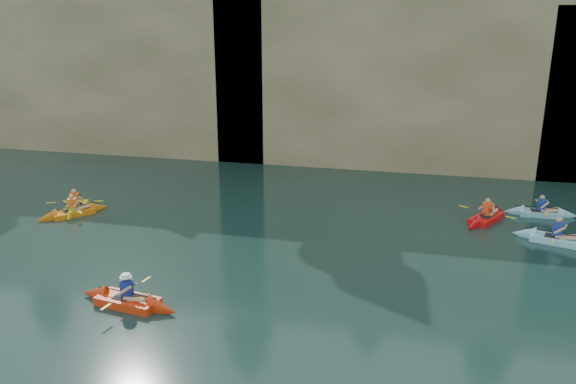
% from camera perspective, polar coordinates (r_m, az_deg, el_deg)
% --- Properties ---
extents(cliff, '(70.00, 16.00, 12.00)m').
position_cam_1_polar(cliff, '(41.72, 10.35, 13.06)').
color(cliff, tan).
rests_on(cliff, ground).
extents(cliff_slab_west, '(26.00, 2.40, 10.56)m').
position_cam_1_polar(cliff_slab_west, '(41.16, -20.13, 11.27)').
color(cliff_slab_west, tan).
rests_on(cliff_slab_west, ground).
extents(cliff_slab_center, '(24.00, 2.40, 11.40)m').
position_cam_1_polar(cliff_slab_center, '(34.28, 12.85, 11.64)').
color(cliff_slab_center, tan).
rests_on(cliff_slab_center, ground).
extents(sea_cave_west, '(4.50, 1.00, 4.00)m').
position_cam_1_polar(sea_cave_west, '(39.95, -17.76, 6.59)').
color(sea_cave_west, black).
rests_on(sea_cave_west, ground).
extents(sea_cave_center, '(3.50, 1.00, 3.20)m').
position_cam_1_polar(sea_cave_center, '(34.88, 2.46, 5.31)').
color(sea_cave_center, black).
rests_on(sea_cave_center, ground).
extents(sea_cave_east, '(5.00, 1.00, 4.50)m').
position_cam_1_polar(sea_cave_east, '(34.86, 25.73, 4.73)').
color(sea_cave_east, black).
rests_on(sea_cave_east, ground).
extents(main_kayaker, '(3.66, 2.41, 1.33)m').
position_cam_1_polar(main_kayaker, '(18.72, -15.96, -10.53)').
color(main_kayaker, red).
rests_on(main_kayaker, ground).
extents(kayaker_orange, '(2.59, 3.07, 1.25)m').
position_cam_1_polar(kayaker_orange, '(27.84, -21.00, -1.92)').
color(kayaker_orange, orange).
rests_on(kayaker_orange, ground).
extents(kayaker_ltblue_near, '(3.48, 2.51, 1.34)m').
position_cam_1_polar(kayaker_ltblue_near, '(25.28, 25.58, -4.32)').
color(kayaker_ltblue_near, '#88CEE3').
rests_on(kayaker_ltblue_near, ground).
extents(kayaker_red_far, '(2.46, 3.54, 1.33)m').
position_cam_1_polar(kayaker_red_far, '(26.78, 19.48, -2.46)').
color(kayaker_red_far, red).
rests_on(kayaker_red_far, ground).
extents(kayaker_yellow, '(2.46, 3.32, 1.33)m').
position_cam_1_polar(kayaker_yellow, '(28.48, -20.77, -1.46)').
color(kayaker_yellow, yellow).
rests_on(kayaker_yellow, ground).
extents(kayaker_ltblue_mid, '(3.26, 2.44, 1.24)m').
position_cam_1_polar(kayaker_ltblue_mid, '(28.44, 24.25, -1.92)').
color(kayaker_ltblue_mid, '#7BBDCE').
rests_on(kayaker_ltblue_mid, ground).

